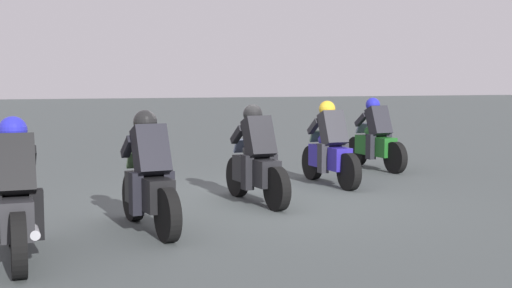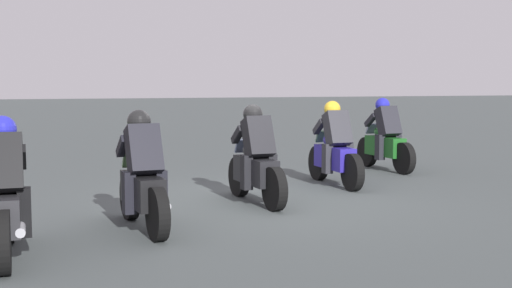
% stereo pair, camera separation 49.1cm
% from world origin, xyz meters
% --- Properties ---
extents(ground_plane, '(120.00, 120.00, 0.00)m').
position_xyz_m(ground_plane, '(0.00, 0.00, 0.00)').
color(ground_plane, '#3F4646').
extents(rider_lane_a, '(2.04, 0.56, 1.51)m').
position_xyz_m(rider_lane_a, '(2.82, -3.61, 0.62)').
color(rider_lane_a, black).
rests_on(rider_lane_a, ground_plane).
extents(rider_lane_b, '(2.04, 0.55, 1.51)m').
position_xyz_m(rider_lane_b, '(1.20, -1.78, 0.62)').
color(rider_lane_b, black).
rests_on(rider_lane_b, ground_plane).
extents(rider_lane_c, '(2.04, 0.57, 1.51)m').
position_xyz_m(rider_lane_c, '(-0.12, 0.09, 0.62)').
color(rider_lane_c, black).
rests_on(rider_lane_c, ground_plane).
extents(rider_lane_d, '(2.04, 0.58, 1.51)m').
position_xyz_m(rider_lane_d, '(-1.51, 2.00, 0.62)').
color(rider_lane_d, black).
rests_on(rider_lane_d, ground_plane).
extents(rider_lane_e, '(2.04, 0.54, 1.51)m').
position_xyz_m(rider_lane_e, '(-2.49, 3.58, 0.62)').
color(rider_lane_e, black).
rests_on(rider_lane_e, ground_plane).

